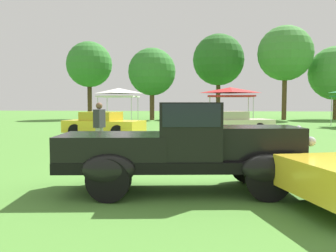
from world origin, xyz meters
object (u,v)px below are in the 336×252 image
object	(u,v)px
show_car_yellow	(103,124)
spectator_between_cars	(99,126)
spectator_near_truck	(200,120)
canopy_tent_left_field	(119,92)
canopy_tent_center_field	(230,91)
feature_pickup_truck	(184,146)
show_car_cream	(230,123)

from	to	relation	value
show_car_yellow	spectator_between_cars	world-z (taller)	spectator_between_cars
spectator_near_truck	canopy_tent_left_field	distance (m)	11.49
show_car_yellow	spectator_near_truck	xyz separation A→B (m)	(4.80, -1.32, 0.32)
show_car_yellow	canopy_tent_left_field	distance (m)	8.60
show_car_yellow	canopy_tent_center_field	distance (m)	10.42
show_car_yellow	spectator_between_cars	distance (m)	5.89
canopy_tent_center_field	canopy_tent_left_field	bearing A→B (deg)	176.21
feature_pickup_truck	show_car_yellow	world-z (taller)	feature_pickup_truck
show_car_yellow	show_car_cream	size ratio (longest dim) A/B	0.90
show_car_cream	feature_pickup_truck	bearing A→B (deg)	-97.63
show_car_cream	canopy_tent_center_field	xyz separation A→B (m)	(0.41, 6.02, 1.82)
spectator_near_truck	canopy_tent_center_field	bearing A→B (deg)	78.31
spectator_near_truck	canopy_tent_left_field	world-z (taller)	canopy_tent_left_field
feature_pickup_truck	show_car_cream	distance (m)	12.34
show_car_yellow	canopy_tent_center_field	xyz separation A→B (m)	(6.69, 7.78, 1.82)
spectator_near_truck	show_car_cream	bearing A→B (deg)	64.45
canopy_tent_left_field	canopy_tent_center_field	size ratio (longest dim) A/B	0.88
feature_pickup_truck	spectator_between_cars	world-z (taller)	feature_pickup_truck
canopy_tent_left_field	spectator_between_cars	bearing A→B (deg)	-78.64
spectator_between_cars	canopy_tent_left_field	size ratio (longest dim) A/B	0.62
show_car_cream	canopy_tent_left_field	xyz separation A→B (m)	(-7.55, 6.54, 1.82)
show_car_yellow	show_car_cream	world-z (taller)	same
show_car_yellow	spectator_between_cars	xyz separation A→B (m)	(1.54, -5.68, 0.32)
show_car_cream	spectator_between_cars	xyz separation A→B (m)	(-4.74, -7.45, 0.31)
spectator_near_truck	spectator_between_cars	size ratio (longest dim) A/B	1.00
spectator_near_truck	canopy_tent_left_field	bearing A→B (deg)	122.24
canopy_tent_center_field	feature_pickup_truck	bearing A→B (deg)	-96.40
feature_pickup_truck	spectator_between_cars	xyz separation A→B (m)	(-3.10, 4.78, 0.04)
show_car_yellow	spectator_near_truck	world-z (taller)	spectator_near_truck
feature_pickup_truck	canopy_tent_left_field	size ratio (longest dim) A/B	1.76
canopy_tent_center_field	spectator_between_cars	bearing A→B (deg)	-110.93
spectator_between_cars	canopy_tent_left_field	bearing A→B (deg)	101.36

